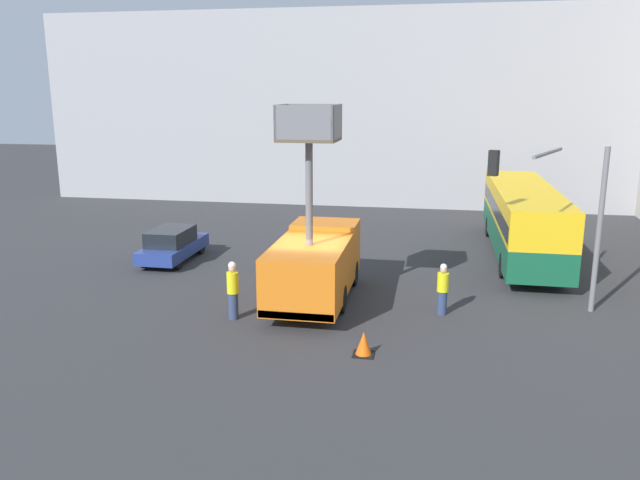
{
  "coord_description": "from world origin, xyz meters",
  "views": [
    {
      "loc": [
        4.11,
        -20.2,
        7.26
      ],
      "look_at": [
        0.08,
        1.45,
        2.01
      ],
      "focal_mm": 35.0,
      "sensor_mm": 36.0,
      "label": 1
    }
  ],
  "objects_px": {
    "city_bus": "(523,216)",
    "road_worker_directing": "(443,289)",
    "parked_car_curbside": "(172,244)",
    "utility_truck": "(315,260)",
    "traffic_cone_near_truck": "(364,344)",
    "road_worker_near_truck": "(233,290)",
    "traffic_light_pole": "(558,197)"
  },
  "relations": [
    {
      "from": "traffic_light_pole",
      "to": "road_worker_near_truck",
      "type": "bearing_deg",
      "value": -161.63
    },
    {
      "from": "road_worker_near_truck",
      "to": "road_worker_directing",
      "type": "distance_m",
      "value": 6.92
    },
    {
      "from": "utility_truck",
      "to": "parked_car_curbside",
      "type": "bearing_deg",
      "value": 149.7
    },
    {
      "from": "road_worker_near_truck",
      "to": "traffic_light_pole",
      "type": "bearing_deg",
      "value": -11.16
    },
    {
      "from": "road_worker_near_truck",
      "to": "parked_car_curbside",
      "type": "relative_size",
      "value": 0.46
    },
    {
      "from": "traffic_light_pole",
      "to": "road_worker_near_truck",
      "type": "relative_size",
      "value": 2.86
    },
    {
      "from": "utility_truck",
      "to": "traffic_light_pole",
      "type": "bearing_deg",
      "value": 8.62
    },
    {
      "from": "city_bus",
      "to": "utility_truck",
      "type": "bearing_deg",
      "value": 141.09
    },
    {
      "from": "traffic_cone_near_truck",
      "to": "parked_car_curbside",
      "type": "relative_size",
      "value": 0.16
    },
    {
      "from": "utility_truck",
      "to": "road_worker_directing",
      "type": "relative_size",
      "value": 3.92
    },
    {
      "from": "traffic_light_pole",
      "to": "city_bus",
      "type": "bearing_deg",
      "value": 91.25
    },
    {
      "from": "utility_truck",
      "to": "traffic_cone_near_truck",
      "type": "distance_m",
      "value": 5.01
    },
    {
      "from": "traffic_light_pole",
      "to": "road_worker_near_truck",
      "type": "height_order",
      "value": "traffic_light_pole"
    },
    {
      "from": "parked_car_curbside",
      "to": "utility_truck",
      "type": "bearing_deg",
      "value": -30.3
    },
    {
      "from": "city_bus",
      "to": "traffic_light_pole",
      "type": "xyz_separation_m",
      "value": [
        0.15,
        -6.74,
        1.98
      ]
    },
    {
      "from": "traffic_cone_near_truck",
      "to": "parked_car_curbside",
      "type": "bearing_deg",
      "value": 137.89
    },
    {
      "from": "utility_truck",
      "to": "city_bus",
      "type": "bearing_deg",
      "value": 44.97
    },
    {
      "from": "utility_truck",
      "to": "parked_car_curbside",
      "type": "xyz_separation_m",
      "value": [
        -7.19,
        4.2,
        -0.77
      ]
    },
    {
      "from": "utility_truck",
      "to": "traffic_light_pole",
      "type": "xyz_separation_m",
      "value": [
        8.12,
        1.23,
        2.3
      ]
    },
    {
      "from": "city_bus",
      "to": "road_worker_directing",
      "type": "bearing_deg",
      "value": 163.46
    },
    {
      "from": "traffic_light_pole",
      "to": "traffic_cone_near_truck",
      "type": "height_order",
      "value": "traffic_light_pole"
    },
    {
      "from": "traffic_light_pole",
      "to": "utility_truck",
      "type": "bearing_deg",
      "value": -171.38
    },
    {
      "from": "city_bus",
      "to": "road_worker_directing",
      "type": "height_order",
      "value": "city_bus"
    },
    {
      "from": "utility_truck",
      "to": "traffic_cone_near_truck",
      "type": "xyz_separation_m",
      "value": [
        2.24,
        -4.32,
        -1.18
      ]
    },
    {
      "from": "road_worker_directing",
      "to": "parked_car_curbside",
      "type": "relative_size",
      "value": 0.41
    },
    {
      "from": "city_bus",
      "to": "parked_car_curbside",
      "type": "xyz_separation_m",
      "value": [
        -15.16,
        -3.77,
        -1.09
      ]
    },
    {
      "from": "traffic_light_pole",
      "to": "parked_car_curbside",
      "type": "height_order",
      "value": "traffic_light_pole"
    },
    {
      "from": "traffic_cone_near_truck",
      "to": "utility_truck",
      "type": "bearing_deg",
      "value": 117.4
    },
    {
      "from": "city_bus",
      "to": "road_worker_directing",
      "type": "relative_size",
      "value": 6.9
    },
    {
      "from": "parked_car_curbside",
      "to": "city_bus",
      "type": "bearing_deg",
      "value": 13.95
    },
    {
      "from": "utility_truck",
      "to": "road_worker_near_truck",
      "type": "xyz_separation_m",
      "value": [
        -2.29,
        -2.23,
        -0.52
      ]
    },
    {
      "from": "traffic_cone_near_truck",
      "to": "parked_car_curbside",
      "type": "distance_m",
      "value": 12.71
    }
  ]
}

